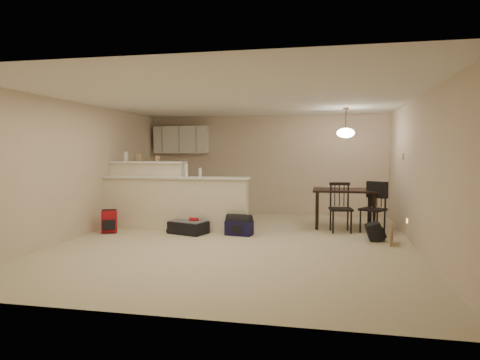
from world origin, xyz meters
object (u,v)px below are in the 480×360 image
(dining_chair_near, at_px, (341,208))
(red_backpack, at_px, (109,222))
(dining_table, at_px, (345,194))
(pendant_lamp, at_px, (346,132))
(dining_chair_far, at_px, (373,208))
(black_daypack, at_px, (374,232))
(suitcase, at_px, (188,227))
(navy_duffel, at_px, (239,228))

(dining_chair_near, distance_m, red_backpack, 4.57)
(dining_table, distance_m, dining_chair_near, 0.58)
(dining_table, distance_m, pendant_lamp, 1.28)
(dining_chair_far, distance_m, black_daypack, 0.83)
(dining_chair_far, xyz_separation_m, suitcase, (-3.52, -0.81, -0.37))
(pendant_lamp, xyz_separation_m, suitcase, (-3.00, -1.27, -1.87))
(suitcase, height_order, black_daypack, black_daypack)
(red_backpack, bearing_deg, dining_chair_near, -11.56)
(pendant_lamp, distance_m, navy_duffel, 2.99)
(dining_table, height_order, black_daypack, dining_table)
(suitcase, xyz_separation_m, red_backpack, (-1.55, -0.23, 0.10))
(red_backpack, bearing_deg, black_daypack, -20.64)
(pendant_lamp, xyz_separation_m, navy_duffel, (-2.00, -1.22, -1.85))
(dining_chair_near, distance_m, navy_duffel, 2.06)
(dining_chair_far, distance_m, navy_duffel, 2.66)
(red_backpack, distance_m, navy_duffel, 2.57)
(dining_table, relative_size, dining_chair_near, 1.33)
(dining_table, relative_size, black_daypack, 3.68)
(dining_table, height_order, navy_duffel, dining_table)
(pendant_lamp, height_order, dining_chair_far, pendant_lamp)
(dining_table, relative_size, navy_duffel, 2.59)
(dining_table, bearing_deg, dining_chair_far, -41.66)
(suitcase, relative_size, navy_duffel, 1.39)
(red_backpack, xyz_separation_m, black_daypack, (5.03, 0.28, -0.06))
(suitcase, bearing_deg, dining_chair_near, 32.29)
(pendant_lamp, bearing_deg, dining_chair_far, -41.19)
(dining_table, height_order, suitcase, dining_table)
(dining_table, height_order, dining_chair_far, dining_chair_far)
(pendant_lamp, bearing_deg, black_daypack, -68.40)
(navy_duffel, relative_size, black_daypack, 1.42)
(pendant_lamp, bearing_deg, red_backpack, -161.72)
(dining_table, bearing_deg, navy_duffel, -149.01)
(suitcase, distance_m, navy_duffel, 1.00)
(pendant_lamp, bearing_deg, suitcase, -157.07)
(dining_chair_far, height_order, navy_duffel, dining_chair_far)
(dining_chair_near, xyz_separation_m, suitcase, (-2.91, -0.74, -0.37))
(dining_chair_near, height_order, black_daypack, dining_chair_near)
(dining_chair_far, bearing_deg, red_backpack, -136.59)
(dining_chair_far, relative_size, suitcase, 1.40)
(dining_chair_near, relative_size, suitcase, 1.40)
(black_daypack, bearing_deg, navy_duffel, 88.25)
(pendant_lamp, xyz_separation_m, dining_chair_far, (0.52, -0.46, -1.50))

